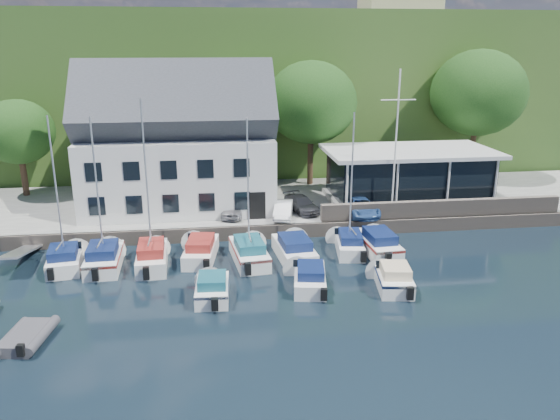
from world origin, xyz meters
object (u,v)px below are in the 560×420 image
at_px(car_blue, 360,206).
at_px(dinghy_1, 26,335).
at_px(boat_r1_3, 201,248).
at_px(car_silver, 236,208).
at_px(boat_r2_4, 394,276).
at_px(harbor_building, 178,151).
at_px(boat_r1_6, 351,189).
at_px(boat_r1_5, 294,247).
at_px(boat_r1_4, 248,189).
at_px(flagpole, 396,145).
at_px(boat_r1_7, 378,241).
at_px(boat_r1_2, 147,191).
at_px(car_dgrey, 301,204).
at_px(boat_r1_1, 97,193).
at_px(boat_r2_3, 310,275).
at_px(boat_r2_2, 212,286).
at_px(club_pavilion, 408,175).
at_px(car_white, 283,209).
at_px(boat_r1_0, 57,199).

bearing_deg(car_blue, dinghy_1, -146.52).
bearing_deg(dinghy_1, boat_r1_3, 57.86).
xyz_separation_m(car_silver, boat_r2_4, (8.16, -11.38, -0.90)).
bearing_deg(harbor_building, dinghy_1, -109.62).
bearing_deg(boat_r1_6, boat_r1_5, -161.93).
bearing_deg(boat_r1_4, car_silver, 88.16).
xyz_separation_m(car_blue, boat_r1_4, (-8.63, -5.41, 3.03)).
bearing_deg(flagpole, dinghy_1, -148.36).
relative_size(car_silver, boat_r1_7, 0.55).
height_order(car_blue, boat_r1_2, boat_r1_2).
height_order(car_silver, car_dgrey, car_silver).
relative_size(harbor_building, boat_r1_2, 1.51).
bearing_deg(dinghy_1, boat_r2_4, 18.64).
height_order(boat_r1_1, boat_r1_2, boat_r1_2).
height_order(harbor_building, car_silver, harbor_building).
distance_m(boat_r1_1, boat_r1_6, 15.49).
height_order(boat_r1_5, boat_r2_3, boat_r1_5).
height_order(boat_r1_6, dinghy_1, boat_r1_6).
xyz_separation_m(harbor_building, boat_r2_2, (2.16, -14.30, -4.67)).
bearing_deg(car_dgrey, car_blue, -35.71).
distance_m(boat_r1_5, boat_r2_4, 7.04).
distance_m(boat_r1_7, dinghy_1, 21.20).
distance_m(harbor_building, dinghy_1, 19.53).
xyz_separation_m(boat_r1_6, boat_r2_2, (-9.00, -5.67, -3.59)).
relative_size(club_pavilion, car_dgrey, 3.35).
xyz_separation_m(car_silver, boat_r1_3, (-2.52, -5.54, -0.90)).
bearing_deg(flagpole, boat_r1_3, -163.15).
distance_m(boat_r2_2, boat_r2_4, 10.05).
height_order(harbor_building, boat_r1_1, harbor_building).
bearing_deg(boat_r2_2, boat_r1_6, 35.35).
bearing_deg(boat_r1_2, dinghy_1, -122.62).
xyz_separation_m(boat_r1_2, boat_r2_4, (13.65, -5.06, -4.05)).
relative_size(car_white, boat_r1_6, 0.42).
distance_m(car_white, car_dgrey, 2.01).
distance_m(flagpole, boat_r1_5, 10.89).
distance_m(boat_r1_0, boat_r1_5, 14.52).
distance_m(harbor_building, boat_r1_7, 16.46).
distance_m(car_blue, boat_r2_2, 15.08).
bearing_deg(boat_r1_0, harbor_building, 45.81).
relative_size(club_pavilion, boat_r1_7, 1.99).
bearing_deg(boat_r1_0, boat_r1_4, -9.86).
height_order(flagpole, boat_r2_4, flagpole).
relative_size(flagpole, boat_r1_0, 1.20).
bearing_deg(boat_r1_7, boat_r1_5, 179.41).
distance_m(car_silver, boat_r1_5, 7.13).
relative_size(car_white, boat_r2_3, 0.64).
xyz_separation_m(boat_r2_2, boat_r2_3, (5.45, 0.71, -0.01)).
distance_m(boat_r1_5, boat_r2_3, 4.31).
distance_m(club_pavilion, boat_r1_0, 26.13).
bearing_deg(boat_r2_4, boat_r2_2, -172.00).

